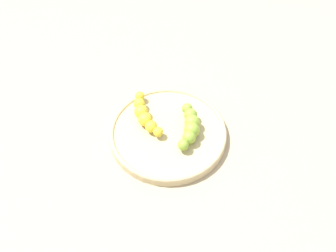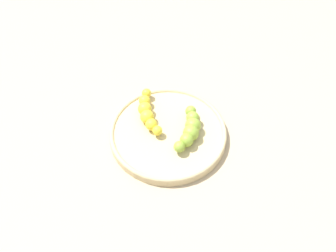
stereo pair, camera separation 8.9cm
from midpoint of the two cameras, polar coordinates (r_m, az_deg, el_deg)
ground_plane at (r=0.92m, az=-2.76°, el=-1.65°), size 2.40×2.40×0.00m
fruit_bowl at (r=0.91m, az=-2.79°, el=-1.19°), size 0.26×0.26×0.02m
banana_green at (r=0.89m, az=0.27°, el=-0.20°), size 0.09×0.10×0.03m
banana_yellow at (r=0.92m, az=-6.01°, el=1.35°), size 0.05×0.14×0.03m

